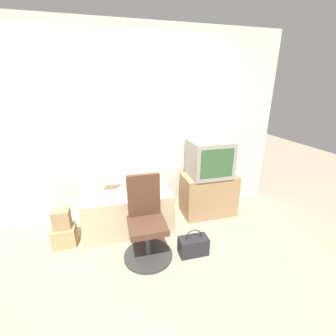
# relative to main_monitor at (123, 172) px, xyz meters

# --- Properties ---
(ground_plane) EXTENTS (12.00, 12.00, 0.00)m
(ground_plane) POSITION_rel_main_monitor_xyz_m (0.15, -1.00, -0.79)
(ground_plane) COLOR tan
(wall_back) EXTENTS (4.40, 0.05, 2.60)m
(wall_back) POSITION_rel_main_monitor_xyz_m (0.15, 0.32, 0.51)
(wall_back) COLOR silver
(wall_back) RESTS_ON ground_plane
(desk) EXTENTS (1.14, 0.65, 0.54)m
(desk) POSITION_rel_main_monitor_xyz_m (0.03, -0.08, -0.52)
(desk) COLOR #CCB289
(desk) RESTS_ON ground_plane
(side_stand) EXTENTS (0.78, 0.44, 0.62)m
(side_stand) POSITION_rel_main_monitor_xyz_m (1.24, -0.01, -0.48)
(side_stand) COLOR #A37F56
(side_stand) RESTS_ON ground_plane
(main_monitor) EXTENTS (0.57, 0.18, 0.47)m
(main_monitor) POSITION_rel_main_monitor_xyz_m (0.00, 0.00, 0.00)
(main_monitor) COLOR #B2B2B7
(main_monitor) RESTS_ON desk
(keyboard) EXTENTS (0.29, 0.12, 0.01)m
(keyboard) POSITION_rel_main_monitor_xyz_m (0.02, -0.15, -0.24)
(keyboard) COLOR white
(keyboard) RESTS_ON desk
(mouse) EXTENTS (0.07, 0.04, 0.03)m
(mouse) POSITION_rel_main_monitor_xyz_m (0.24, -0.13, -0.23)
(mouse) COLOR silver
(mouse) RESTS_ON desk
(crt_tv) EXTENTS (0.57, 0.50, 0.51)m
(crt_tv) POSITION_rel_main_monitor_xyz_m (1.22, 0.00, 0.09)
(crt_tv) COLOR gray
(crt_tv) RESTS_ON side_stand
(office_chair) EXTENTS (0.56, 0.56, 0.95)m
(office_chair) POSITION_rel_main_monitor_xyz_m (0.19, -0.67, -0.42)
(office_chair) COLOR #333333
(office_chair) RESTS_ON ground_plane
(cardboard_box_lower) EXTENTS (0.27, 0.23, 0.24)m
(cardboard_box_lower) POSITION_rel_main_monitor_xyz_m (-0.76, -0.25, -0.67)
(cardboard_box_lower) COLOR tan
(cardboard_box_lower) RESTS_ON ground_plane
(cardboard_box_upper) EXTENTS (0.19, 0.17, 0.24)m
(cardboard_box_upper) POSITION_rel_main_monitor_xyz_m (-0.76, -0.25, -0.43)
(cardboard_box_upper) COLOR #A3845B
(cardboard_box_upper) RESTS_ON cardboard_box_lower
(handbag) EXTENTS (0.34, 0.17, 0.33)m
(handbag) POSITION_rel_main_monitor_xyz_m (0.70, -0.80, -0.68)
(handbag) COLOR #232328
(handbag) RESTS_ON ground_plane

